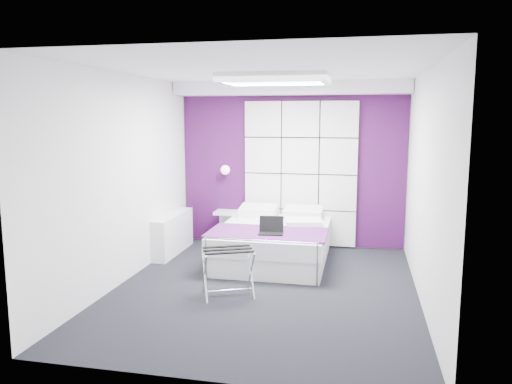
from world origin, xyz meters
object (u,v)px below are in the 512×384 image
at_px(radiator, 173,234).
at_px(laptop, 271,230).
at_px(wall_lamp, 226,170).
at_px(nightstand, 228,212).
at_px(luggage_rack, 228,272).
at_px(bed, 274,242).

bearing_deg(radiator, laptop, -22.08).
height_order(wall_lamp, nightstand, wall_lamp).
height_order(wall_lamp, radiator, wall_lamp).
bearing_deg(nightstand, wall_lamp, 137.54).
bearing_deg(luggage_rack, laptop, 46.08).
relative_size(nightstand, luggage_rack, 0.75).
distance_m(wall_lamp, radiator, 1.35).
relative_size(radiator, bed, 0.63).
distance_m(radiator, laptop, 1.81).
height_order(nightstand, laptop, laptop).
height_order(radiator, laptop, laptop).
xyz_separation_m(bed, luggage_rack, (-0.27, -1.49, -0.01)).
bearing_deg(luggage_rack, wall_lamp, 81.91).
bearing_deg(radiator, nightstand, 46.48).
distance_m(nightstand, laptop, 1.70).
bearing_deg(bed, laptop, -82.97).
distance_m(bed, luggage_rack, 1.52).
xyz_separation_m(wall_lamp, nightstand, (0.04, -0.04, -0.70)).
bearing_deg(luggage_rack, radiator, 105.27).
relative_size(luggage_rack, laptop, 1.76).
bearing_deg(bed, wall_lamp, 137.08).
relative_size(wall_lamp, luggage_rack, 0.27).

